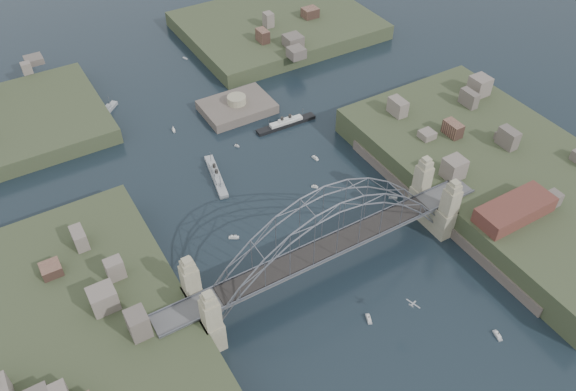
{
  "coord_description": "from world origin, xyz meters",
  "views": [
    {
      "loc": [
        -52.81,
        -70.71,
        105.82
      ],
      "look_at": [
        0.0,
        18.0,
        10.0
      ],
      "focal_mm": 35.9,
      "sensor_mm": 36.0,
      "label": 1
    }
  ],
  "objects_px": {
    "naval_cruiser_near": "(216,176)",
    "naval_cruiser_far": "(104,114)",
    "bridge": "(329,235)",
    "fort_island": "(237,112)",
    "ocean_liner": "(286,124)",
    "wharf_shed": "(515,210)"
  },
  "relations": [
    {
      "from": "bridge",
      "to": "fort_island",
      "type": "height_order",
      "value": "bridge"
    },
    {
      "from": "naval_cruiser_near",
      "to": "bridge",
      "type": "bearing_deg",
      "value": -79.57
    },
    {
      "from": "bridge",
      "to": "wharf_shed",
      "type": "height_order",
      "value": "bridge"
    },
    {
      "from": "naval_cruiser_near",
      "to": "naval_cruiser_far",
      "type": "relative_size",
      "value": 1.54
    },
    {
      "from": "bridge",
      "to": "naval_cruiser_far",
      "type": "relative_size",
      "value": 7.1
    },
    {
      "from": "fort_island",
      "to": "bridge",
      "type": "bearing_deg",
      "value": -99.73
    },
    {
      "from": "bridge",
      "to": "ocean_liner",
      "type": "xyz_separation_m",
      "value": [
        21.4,
        55.12,
        -11.57
      ]
    },
    {
      "from": "naval_cruiser_far",
      "to": "bridge",
      "type": "bearing_deg",
      "value": -73.94
    },
    {
      "from": "wharf_shed",
      "to": "ocean_liner",
      "type": "relative_size",
      "value": 1.01
    },
    {
      "from": "fort_island",
      "to": "naval_cruiser_near",
      "type": "bearing_deg",
      "value": -127.35
    },
    {
      "from": "ocean_liner",
      "to": "fort_island",
      "type": "bearing_deg",
      "value": 122.28
    },
    {
      "from": "naval_cruiser_near",
      "to": "naval_cruiser_far",
      "type": "distance_m",
      "value": 48.74
    },
    {
      "from": "naval_cruiser_far",
      "to": "naval_cruiser_near",
      "type": "bearing_deg",
      "value": -68.8
    },
    {
      "from": "naval_cruiser_far",
      "to": "ocean_liner",
      "type": "distance_m",
      "value": 58.09
    },
    {
      "from": "fort_island",
      "to": "naval_cruiser_far",
      "type": "xyz_separation_m",
      "value": [
        -37.67,
        19.16,
        1.1
      ]
    },
    {
      "from": "bridge",
      "to": "naval_cruiser_near",
      "type": "distance_m",
      "value": 45.92
    },
    {
      "from": "wharf_shed",
      "to": "naval_cruiser_far",
      "type": "xyz_separation_m",
      "value": [
        -69.67,
        103.16,
        -9.24
      ]
    },
    {
      "from": "naval_cruiser_near",
      "to": "ocean_liner",
      "type": "xyz_separation_m",
      "value": [
        29.45,
        11.4,
        -0.09
      ]
    },
    {
      "from": "naval_cruiser_near",
      "to": "ocean_liner",
      "type": "distance_m",
      "value": 31.58
    },
    {
      "from": "bridge",
      "to": "fort_island",
      "type": "xyz_separation_m",
      "value": [
        12.0,
        70.0,
        -12.66
      ]
    },
    {
      "from": "fort_island",
      "to": "wharf_shed",
      "type": "height_order",
      "value": "wharf_shed"
    },
    {
      "from": "wharf_shed",
      "to": "ocean_liner",
      "type": "xyz_separation_m",
      "value": [
        -22.6,
        69.12,
        -9.25
      ]
    }
  ]
}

